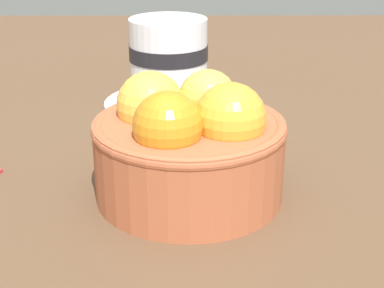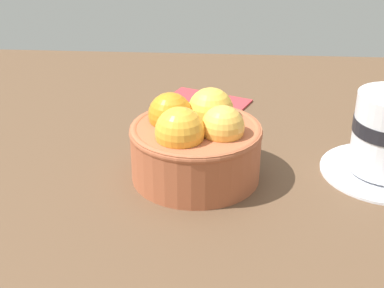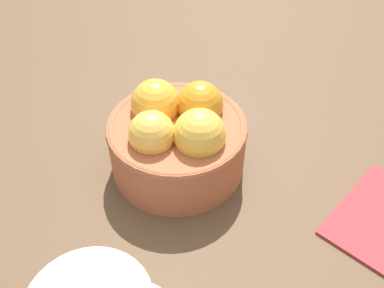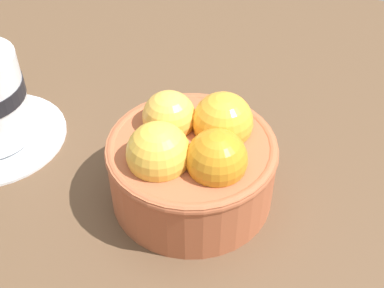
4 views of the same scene
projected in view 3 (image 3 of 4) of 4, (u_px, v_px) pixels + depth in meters
ground_plane at (178, 176)px, 49.21cm from camera, size 141.78×89.21×3.32cm
terracotta_bowl at (177, 137)px, 45.24cm from camera, size 13.78×13.78×8.98cm
folded_napkin at (383, 214)px, 43.10cm from camera, size 13.50×11.43×0.60cm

